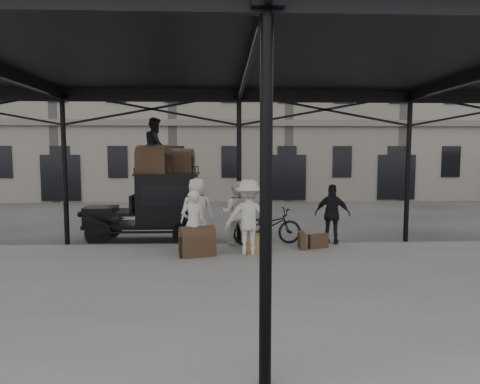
# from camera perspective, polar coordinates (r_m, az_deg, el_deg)

# --- Properties ---
(ground) EXTENTS (120.00, 120.00, 0.00)m
(ground) POSITION_cam_1_polar(r_m,az_deg,el_deg) (10.80, 0.28, -9.80)
(ground) COLOR #383533
(ground) RESTS_ON ground
(platform) EXTENTS (28.00, 8.00, 0.15)m
(platform) POSITION_cam_1_polar(r_m,az_deg,el_deg) (8.87, 0.87, -12.68)
(platform) COLOR slate
(platform) RESTS_ON ground
(canopy) EXTENTS (22.50, 9.00, 4.74)m
(canopy) POSITION_cam_1_polar(r_m,az_deg,el_deg) (8.90, 0.81, 16.87)
(canopy) COLOR black
(canopy) RESTS_ON ground
(building_frontage) EXTENTS (64.00, 8.00, 14.00)m
(building_frontage) POSITION_cam_1_polar(r_m,az_deg,el_deg) (28.74, -1.37, 13.63)
(building_frontage) COLOR slate
(building_frontage) RESTS_ON ground
(taxi) EXTENTS (3.65, 1.55, 2.18)m
(taxi) POSITION_cam_1_polar(r_m,az_deg,el_deg) (13.67, -10.86, -1.57)
(taxi) COLOR black
(taxi) RESTS_ON ground
(porter_left) EXTENTS (0.72, 0.59, 1.70)m
(porter_left) POSITION_cam_1_polar(r_m,az_deg,el_deg) (11.14, -6.28, -4.11)
(porter_left) COLOR beige
(porter_left) RESTS_ON platform
(porter_midleft) EXTENTS (1.00, 0.83, 1.85)m
(porter_midleft) POSITION_cam_1_polar(r_m,az_deg,el_deg) (12.35, -0.50, -2.80)
(porter_midleft) COLOR beige
(porter_midleft) RESTS_ON platform
(porter_centre) EXTENTS (1.00, 0.70, 1.95)m
(porter_centre) POSITION_cam_1_polar(r_m,az_deg,el_deg) (12.36, -5.75, -2.60)
(porter_centre) COLOR silver
(porter_centre) RESTS_ON platform
(porter_official) EXTENTS (1.11, 0.77, 1.74)m
(porter_official) POSITION_cam_1_polar(r_m,az_deg,el_deg) (12.76, 12.22, -2.91)
(porter_official) COLOR black
(porter_official) RESTS_ON platform
(porter_right) EXTENTS (1.30, 0.79, 1.96)m
(porter_right) POSITION_cam_1_polar(r_m,az_deg,el_deg) (11.21, 1.15, -3.34)
(porter_right) COLOR beige
(porter_right) RESTS_ON platform
(bicycle) EXTENTS (2.12, 1.04, 1.07)m
(bicycle) POSITION_cam_1_polar(r_m,az_deg,el_deg) (12.45, 3.67, -4.58)
(bicycle) COLOR black
(bicycle) RESTS_ON platform
(porter_roof) EXTENTS (0.73, 0.89, 1.71)m
(porter_roof) POSITION_cam_1_polar(r_m,az_deg,el_deg) (13.49, -11.19, 6.11)
(porter_roof) COLOR black
(porter_roof) RESTS_ON taxi
(steamer_trunk_roof_near) EXTENTS (1.10, 0.84, 0.72)m
(steamer_trunk_roof_near) POSITION_cam_1_polar(r_m,az_deg,el_deg) (13.35, -11.46, 4.00)
(steamer_trunk_roof_near) COLOR #412D1E
(steamer_trunk_roof_near) RESTS_ON taxi
(steamer_trunk_roof_far) EXTENTS (0.93, 0.64, 0.63)m
(steamer_trunk_roof_far) POSITION_cam_1_polar(r_m,az_deg,el_deg) (13.70, -8.05, 3.90)
(steamer_trunk_roof_far) COLOR #412D1E
(steamer_trunk_roof_far) RESTS_ON taxi
(steamer_trunk_platform) EXTENTS (1.00, 0.78, 0.65)m
(steamer_trunk_platform) POSITION_cam_1_polar(r_m,az_deg,el_deg) (11.19, -5.73, -6.80)
(steamer_trunk_platform) COLOR #412D1E
(steamer_trunk_platform) RESTS_ON platform
(wicker_hamper) EXTENTS (0.73, 0.65, 0.50)m
(wicker_hamper) POSITION_cam_1_polar(r_m,az_deg,el_deg) (11.44, 2.39, -6.89)
(wicker_hamper) COLOR olive
(wicker_hamper) RESTS_ON platform
(suitcase_upright) EXTENTS (0.17, 0.60, 0.45)m
(suitcase_upright) POSITION_cam_1_polar(r_m,az_deg,el_deg) (12.11, 8.24, -6.38)
(suitcase_upright) COLOR #412D1E
(suitcase_upright) RESTS_ON platform
(suitcase_flat) EXTENTS (0.61, 0.37, 0.40)m
(suitcase_flat) POSITION_cam_1_polar(r_m,az_deg,el_deg) (12.20, 10.38, -6.45)
(suitcase_flat) COLOR #412D1E
(suitcase_flat) RESTS_ON platform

